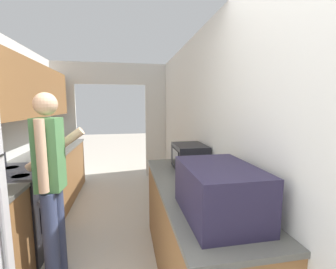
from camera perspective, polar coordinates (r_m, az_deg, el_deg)
The scene contains 8 objects.
wall_right at distance 2.42m, azimuth 11.43°, elevation -1.46°, with size 0.06×6.75×2.50m.
wall_far_with_doorway at distance 5.04m, azimuth -14.14°, elevation 5.10°, with size 2.77×0.06×2.50m.
counter_left at distance 3.83m, azimuth -28.76°, elevation -11.12°, with size 0.62×3.27×0.91m.
counter_right at distance 2.26m, azimuth 6.20°, elevation -23.60°, with size 0.62×1.96×0.91m.
range_oven at distance 3.08m, azimuth -33.66°, elevation -15.87°, with size 0.66×0.80×1.05m.
person at distance 2.32m, azimuth -27.59°, elevation -10.60°, with size 0.55×0.39×1.73m.
suitcase at distance 1.51m, azimuth 12.74°, elevation -13.76°, with size 0.43×0.65×0.33m.
microwave at distance 2.52m, azimuth 5.46°, elevation -5.61°, with size 0.34×0.45×0.27m.
Camera 1 is at (0.32, -0.64, 1.63)m, focal length 24.00 mm.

